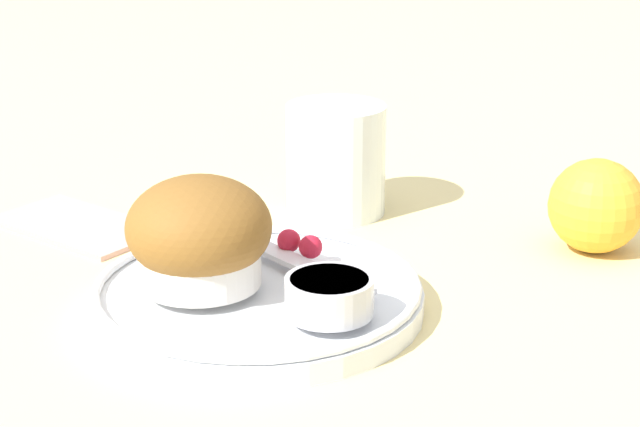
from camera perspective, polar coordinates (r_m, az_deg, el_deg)
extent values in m
plane|color=beige|center=(0.72, -2.76, -4.05)|extent=(3.00, 3.00, 0.00)
cylinder|color=white|center=(0.68, -3.35, -4.62)|extent=(0.21, 0.21, 0.01)
torus|color=white|center=(0.68, -3.36, -3.85)|extent=(0.21, 0.21, 0.01)
cylinder|color=silver|center=(0.67, -6.40, -2.55)|extent=(0.08, 0.08, 0.03)
ellipsoid|color=brown|center=(0.67, -6.47, -0.73)|extent=(0.09, 0.09, 0.06)
cylinder|color=silver|center=(0.63, 0.50, -4.41)|extent=(0.05, 0.05, 0.02)
cylinder|color=beige|center=(0.63, 0.50, -3.65)|extent=(0.05, 0.05, 0.00)
sphere|color=#B7192D|center=(0.72, -1.46, -1.52)|extent=(0.02, 0.02, 0.02)
sphere|color=#B7192D|center=(0.71, -0.51, -1.79)|extent=(0.02, 0.02, 0.02)
cube|color=silver|center=(0.71, -1.91, -2.33)|extent=(0.16, 0.05, 0.00)
sphere|color=#F4A82D|center=(0.79, 14.51, 0.40)|extent=(0.07, 0.07, 0.07)
cylinder|color=silver|center=(0.85, 0.85, 2.90)|extent=(0.08, 0.08, 0.09)
cube|color=#D19E93|center=(0.84, -12.70, -0.47)|extent=(0.13, 0.07, 0.01)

